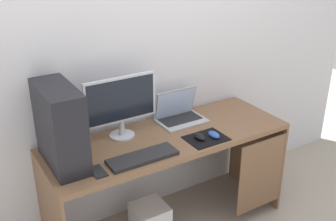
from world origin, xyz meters
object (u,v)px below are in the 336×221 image
at_px(keyboard, 143,157).
at_px(mouse_right, 214,135).
at_px(cell_phone, 98,172).
at_px(monitor, 121,104).
at_px(subwoofer, 150,220).
at_px(laptop, 179,114).
at_px(pc_tower, 60,126).
at_px(mouse_left, 199,137).

height_order(keyboard, mouse_right, mouse_right).
bearing_deg(mouse_right, cell_phone, 179.48).
distance_m(keyboard, cell_phone, 0.28).
distance_m(monitor, subwoofer, 0.85).
relative_size(keyboard, mouse_right, 4.38).
height_order(monitor, keyboard, monitor).
xyz_separation_m(monitor, laptop, (0.45, 0.02, -0.18)).
distance_m(monitor, laptop, 0.48).
relative_size(pc_tower, subwoofer, 2.05).
bearing_deg(cell_phone, pc_tower, 123.00).
xyz_separation_m(keyboard, cell_phone, (-0.28, 0.00, -0.01)).
xyz_separation_m(keyboard, mouse_left, (0.42, 0.02, 0.01)).
height_order(mouse_left, subwoofer, mouse_left).
relative_size(mouse_left, cell_phone, 0.74).
relative_size(cell_phone, subwoofer, 0.57).
bearing_deg(monitor, mouse_left, -36.47).
height_order(cell_phone, subwoofer, cell_phone).
bearing_deg(mouse_left, cell_phone, -178.54).
height_order(mouse_right, cell_phone, mouse_right).
bearing_deg(mouse_left, laptop, 80.82).
bearing_deg(mouse_left, mouse_right, -14.74).
relative_size(mouse_right, subwoofer, 0.42).
bearing_deg(pc_tower, monitor, 15.51).
relative_size(monitor, laptop, 1.47).
bearing_deg(cell_phone, laptop, 23.90).
relative_size(pc_tower, keyboard, 1.11).
bearing_deg(mouse_left, pc_tower, 167.93).
xyz_separation_m(pc_tower, mouse_right, (0.92, -0.20, -0.21)).
height_order(laptop, mouse_right, laptop).
bearing_deg(monitor, subwoofer, -55.53).
distance_m(keyboard, mouse_left, 0.42).
bearing_deg(laptop, monitor, -177.49).
bearing_deg(pc_tower, laptop, 8.95).
bearing_deg(subwoofer, mouse_left, -25.82).
distance_m(laptop, keyboard, 0.58).
distance_m(mouse_left, mouse_right, 0.10).
bearing_deg(subwoofer, pc_tower, 176.32).
bearing_deg(laptop, pc_tower, -171.05).
distance_m(laptop, mouse_right, 0.34).
bearing_deg(mouse_right, monitor, 147.08).
xyz_separation_m(cell_phone, subwoofer, (0.40, 0.16, -0.61)).
distance_m(pc_tower, mouse_right, 0.96).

